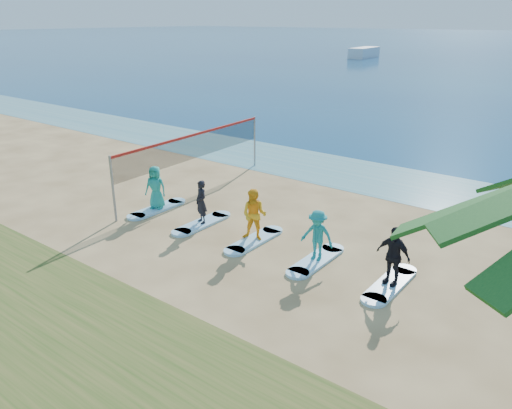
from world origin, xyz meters
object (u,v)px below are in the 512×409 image
Objects in this scene: surfboard_3 at (316,260)px; surfboard_2 at (254,240)px; student_2 at (254,215)px; surfboard_4 at (390,284)px; surfboard_1 at (202,223)px; student_0 at (156,187)px; student_4 at (393,256)px; student_3 at (317,235)px; surfboard_0 at (157,209)px; student_1 at (201,202)px; volleyball_net at (195,147)px; boat_offshore_a at (364,58)px.

surfboard_2 is at bearing 180.00° from surfboard_3.
student_2 reaches higher than surfboard_4.
student_2 is 0.80× the size of surfboard_3.
surfboard_1 is at bearing 180.00° from surfboard_2.
student_4 is at bearing -23.91° from student_0.
student_3 is (4.83, 0.00, 0.85)m from surfboard_1.
student_0 reaches higher than surfboard_2.
student_4 is at bearing 0.00° from surfboard_3.
surfboard_2 is at bearing 0.00° from surfboard_0.
surfboard_0 is 1.00× the size of surfboard_3.
student_0 reaches higher than surfboard_3.
student_1 is at bearing 0.00° from surfboard_0.
surfboard_3 is at bearing 0.00° from surfboard_1.
student_1 is at bearing 0.00° from surfboard_1.
volleyball_net reaches higher than student_3.
boat_offshore_a is 84.19m from surfboard_3.
surfboard_0 is 9.66m from surfboard_4.
boat_offshore_a reaches higher than surfboard_2.
student_0 reaches higher than surfboard_4.
surfboard_2 is (2.42, 0.00, 0.00)m from surfboard_1.
surfboard_1 is 1.00× the size of surfboard_2.
volleyball_net is at bearing 157.74° from student_1.
surfboard_3 is at bearing -173.34° from student_4.
volleyball_net is 5.17× the size of student_2.
student_1 is at bearing -43.03° from volleyball_net.
volleyball_net is 5.39× the size of student_0.
student_3 reaches higher than surfboard_4.
student_1 is 2.42m from student_2.
student_0 is 0.98× the size of student_4.
student_2 is at bearing 180.00° from surfboard_3.
volleyball_net is 6.34m from surfboard_2.
surfboard_0 is (28.64, -76.16, 0.04)m from boat_offshore_a.
surfboard_0 and surfboard_3 have the same top height.
student_3 reaches higher than surfboard_3.
boat_offshore_a is 5.40× the size of student_3.
boat_offshore_a reaches higher than surfboard_0.
student_2 is 0.80× the size of surfboard_4.
student_3 is at bearing -69.86° from boat_offshore_a.
surfboard_2 is at bearing 0.00° from surfboard_1.
surfboard_3 is at bearing -19.87° from student_2.
boat_offshore_a is 82.25m from student_1.
boat_offshore_a is 85.25m from student_4.
student_2 is at bearing 20.77° from student_1.
volleyball_net reaches higher than student_0.
student_2 is at bearing -23.91° from student_0.
surfboard_2 is (4.83, 0.00, 0.00)m from surfboard_0.
student_2 is 4.92m from surfboard_4.
student_4 is at bearing 0.00° from surfboard_1.
volleyball_net is at bearing 160.41° from surfboard_3.
surfboard_3 is (7.25, 0.00, 0.00)m from surfboard_0.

